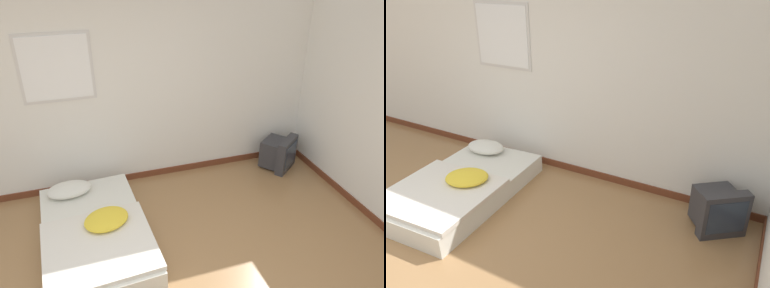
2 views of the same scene
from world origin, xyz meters
TOP-DOWN VIEW (x-y plane):
  - wall_back at (-0.01, 2.51)m, footprint 7.81×0.08m
  - mattress_bed at (-0.47, 1.34)m, footprint 1.18×1.90m
  - crt_tv at (2.24, 2.14)m, footprint 0.59×0.59m

SIDE VIEW (x-z plane):
  - mattress_bed at x=-0.47m, z-range -0.04..0.33m
  - crt_tv at x=2.24m, z-range -0.01..0.47m
  - wall_back at x=-0.01m, z-range -0.01..2.59m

